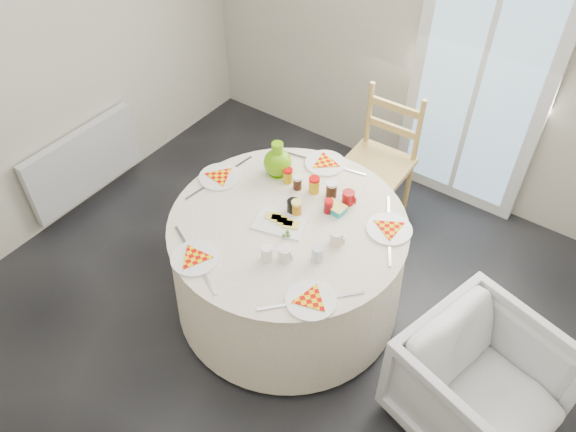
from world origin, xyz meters
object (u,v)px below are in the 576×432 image
Objects in this scene: table at (288,263)px; wooden_chair at (377,168)px; armchair at (482,383)px; green_pitcher at (278,159)px; radiator at (84,163)px.

wooden_chair is at bearing 87.54° from table.
armchair is 3.27× the size of green_pitcher.
armchair is (1.34, -0.10, 0.02)m from table.
radiator is at bearing 105.28° from armchair.
armchair is at bearing -33.82° from green_pitcher.
armchair is at bearing -43.27° from wooden_chair.
green_pitcher is at bearing 133.77° from table.
wooden_chair and green_pitcher have the same top height.
armchair is (1.29, -1.17, -0.08)m from wooden_chair.
radiator is 2.24m from wooden_chair.
table is at bearing -65.56° from green_pitcher.
wooden_chair reaches higher than armchair.
radiator is at bearing -150.17° from wooden_chair.
table is at bearing 101.39° from armchair.
green_pitcher reaches higher than radiator.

